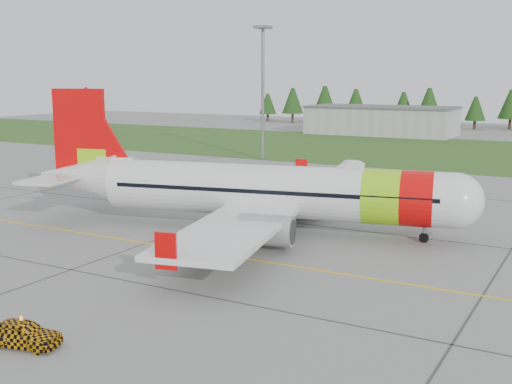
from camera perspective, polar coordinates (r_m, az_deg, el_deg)
The scene contains 8 objects.
ground at distance 36.20m, azimuth 1.12°, elevation -10.34°, with size 320.00×320.00×0.00m, color gray.
aircraft at distance 53.15m, azimuth 0.60°, elevation 0.07°, with size 38.22×35.83×11.71m.
follow_me_car at distance 32.77m, azimuth -20.21°, elevation -9.63°, with size 1.56×1.32×3.86m, color #EDA30D.
service_van at distance 87.67m, azimuth 8.39°, elevation 3.32°, with size 1.69×1.60×4.85m, color silver.
grass_strip at distance 113.78m, azimuth 20.99°, elevation 3.08°, with size 320.00×50.00×0.03m, color #30561E.
taxi_guideline at distance 43.05m, azimuth 6.18°, elevation -7.01°, with size 120.00×0.25×0.02m, color gold.
hangar_west at distance 147.60m, azimuth 11.06°, elevation 6.20°, with size 32.00×14.00×6.00m, color #A8A8A3.
floodlight_mast at distance 100.19m, azimuth 0.61°, elevation 8.62°, with size 0.50×0.50×20.00m, color slate.
Camera 1 is at (15.93, -29.94, 12.67)m, focal length 45.00 mm.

